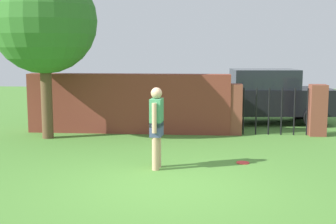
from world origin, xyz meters
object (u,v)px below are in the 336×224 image
Objects in this scene: tree at (44,21)px; person at (157,124)px; frisbee_red at (243,163)px; car at (264,96)px.

tree is 2.75× the size of person.
tree is 6.26m from frisbee_red.
person is (3.23, -2.86, -2.17)m from tree.
frisbee_red is at bearing -66.80° from person.
car reaches higher than person.
person reaches higher than frisbee_red.
tree is 4.83m from person.
frisbee_red is (4.97, -2.28, -3.05)m from tree.
car is (6.01, 3.00, -2.20)m from tree.
tree is at bearing 53.20° from person.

